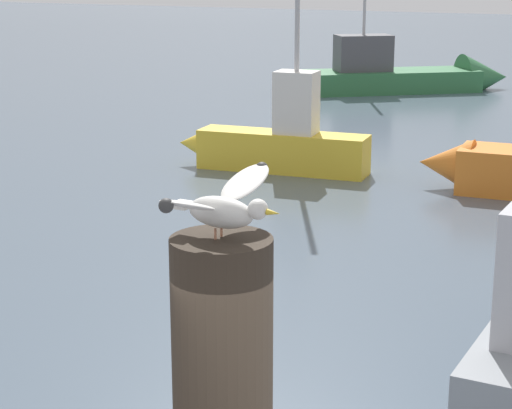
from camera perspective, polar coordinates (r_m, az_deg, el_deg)
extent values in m
cylinder|color=#382D23|center=(3.10, -2.07, -11.95)|extent=(0.33, 0.33, 1.11)
cylinder|color=tan|center=(2.87, -2.53, -1.83)|extent=(0.01, 0.01, 0.04)
cylinder|color=tan|center=(2.90, -2.16, -1.66)|extent=(0.01, 0.01, 0.04)
ellipsoid|color=white|center=(2.86, -2.19, -0.48)|extent=(0.24, 0.10, 0.10)
sphere|color=white|center=(2.79, 0.12, -0.29)|extent=(0.06, 0.06, 0.06)
cone|color=yellow|center=(2.77, 1.10, -0.52)|extent=(0.05, 0.02, 0.02)
cube|color=white|center=(2.94, -4.59, -0.01)|extent=(0.08, 0.08, 0.01)
ellipsoid|color=white|center=(2.72, -4.24, -0.04)|extent=(0.14, 0.25, 0.09)
sphere|color=#363636|center=(2.63, -5.59, -0.07)|extent=(0.04, 0.04, 0.04)
ellipsoid|color=white|center=(2.99, -0.67, 1.40)|extent=(0.14, 0.25, 0.09)
sphere|color=#363636|center=(3.08, 0.36, 2.25)|extent=(0.04, 0.04, 0.04)
cube|color=#2D6B3D|center=(25.41, 7.90, 7.57)|extent=(4.97, 4.27, 0.58)
cone|color=#2D6B3D|center=(26.51, 13.95, 7.64)|extent=(1.85, 1.85, 1.32)
cube|color=#47474C|center=(25.13, 6.65, 9.30)|extent=(1.65, 1.53, 0.96)
cone|color=orange|center=(14.73, 11.66, 2.48)|extent=(0.88, 0.88, 0.83)
cube|color=yellow|center=(15.58, 1.66, 3.28)|extent=(2.95, 0.95, 0.67)
cone|color=yellow|center=(16.15, -3.79, 3.79)|extent=(0.65, 0.65, 0.59)
cube|color=silver|center=(15.36, 2.51, 6.33)|extent=(0.73, 0.59, 1.04)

